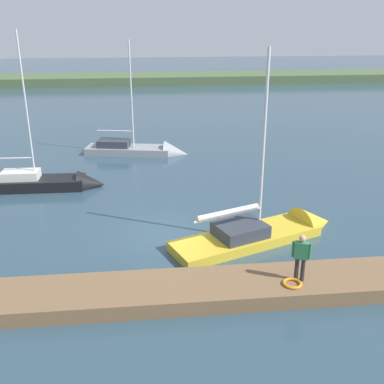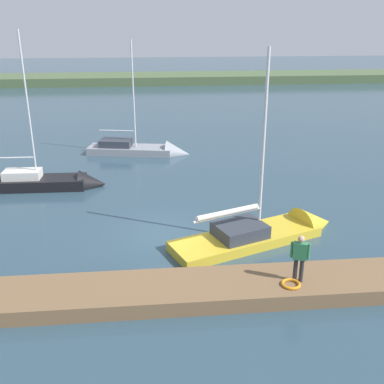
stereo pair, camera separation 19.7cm
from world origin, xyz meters
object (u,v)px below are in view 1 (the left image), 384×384
(life_ring_buoy, at_px, (292,283))
(person_on_dock, at_px, (301,255))
(sailboat_near_dock, at_px, (271,234))
(sailboat_far_right, at_px, (46,185))
(sailboat_behind_pier, at_px, (143,152))

(life_ring_buoy, distance_m, person_on_dock, 1.02)
(life_ring_buoy, xyz_separation_m, sailboat_near_dock, (-0.60, -4.70, -0.46))
(sailboat_far_right, bearing_deg, sailboat_near_dock, -32.45)
(sailboat_near_dock, height_order, sailboat_behind_pier, sailboat_near_dock)
(sailboat_near_dock, relative_size, person_on_dock, 5.23)
(life_ring_buoy, bearing_deg, sailboat_near_dock, -97.27)
(sailboat_near_dock, relative_size, sailboat_behind_pier, 1.04)
(person_on_dock, bearing_deg, life_ring_buoy, -29.35)
(sailboat_far_right, distance_m, person_on_dock, 15.93)
(sailboat_near_dock, xyz_separation_m, person_on_dock, (0.29, 4.44, 1.41))
(sailboat_far_right, height_order, sailboat_behind_pier, sailboat_far_right)
(life_ring_buoy, relative_size, sailboat_behind_pier, 0.08)
(life_ring_buoy, distance_m, sailboat_near_dock, 4.76)
(sailboat_far_right, xyz_separation_m, person_on_dock, (-10.73, 11.70, 1.32))
(sailboat_near_dock, height_order, person_on_dock, sailboat_near_dock)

